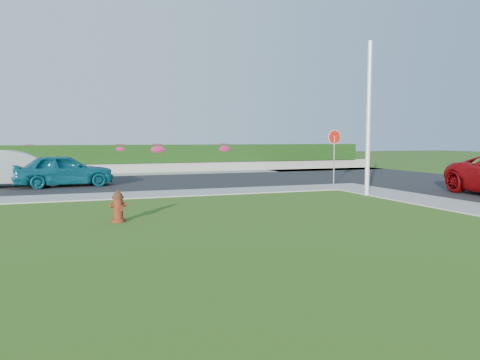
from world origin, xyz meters
name	(u,v)px	position (x,y,z in m)	size (l,w,h in m)	color
ground	(294,243)	(0.00, 0.00, 0.00)	(120.00, 120.00, 0.00)	black
street_far	(48,185)	(-5.00, 14.00, 0.02)	(26.00, 8.00, 0.04)	black
sidewalk_far	(10,200)	(-6.00, 9.00, 0.02)	(24.00, 2.00, 0.04)	gray
curb_corner	(346,186)	(7.00, 9.00, 0.02)	(2.00, 2.00, 0.04)	gray
sidewalk_beyond	(128,175)	(-1.00, 19.00, 0.02)	(34.00, 2.00, 0.04)	gray
retaining_wall	(125,168)	(-1.00, 20.50, 0.30)	(34.00, 0.40, 0.60)	gray
hedge	(124,154)	(-1.00, 20.60, 1.15)	(32.00, 0.90, 1.10)	black
fire_hydrant	(118,207)	(-3.01, 3.59, 0.38)	(0.42, 0.40, 0.80)	#521A0C
sedan_teal	(64,170)	(-4.34, 12.95, 0.73)	(1.63, 4.04, 1.38)	#0D5264
sedan_silver	(17,169)	(-6.18, 13.45, 0.81)	(1.62, 4.66, 1.53)	#ABAEB2
utility_pole	(368,119)	(6.04, 6.13, 2.76)	(0.16, 0.16, 5.52)	silver
stop_sign	(334,144)	(7.04, 10.05, 1.83)	(0.67, 0.08, 2.47)	slate
flower_clump_c	(29,149)	(-6.18, 20.50, 1.49)	(1.04, 0.67, 0.52)	#B91F56
flower_clump_d	(120,149)	(-1.27, 20.50, 1.46)	(1.21, 0.78, 0.60)	#B91F56
flower_clump_e	(157,149)	(0.97, 20.50, 1.42)	(1.40, 0.90, 0.70)	#B91F56
flower_clump_f	(223,149)	(5.22, 20.50, 1.44)	(1.32, 0.85, 0.66)	#B91F56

